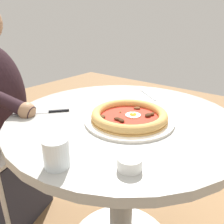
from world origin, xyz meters
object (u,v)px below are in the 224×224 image
ramekin_capers (130,162)px  fork_utensil (148,95)px  steak_knife (50,112)px  dining_table (122,158)px  diner_person (2,136)px  water_glass (56,155)px  pizza_on_plate (129,117)px

ramekin_capers → fork_utensil: 0.62m
steak_knife → ramekin_capers: bearing=166.4°
dining_table → diner_person: bearing=17.7°
water_glass → ramekin_capers: bearing=-145.4°
water_glass → ramekin_capers: size_ratio=1.21×
water_glass → diner_person: (0.69, -0.17, -0.25)m
ramekin_capers → diner_person: size_ratio=0.05×
pizza_on_plate → water_glass: 0.35m
steak_knife → fork_utensil: bearing=-113.9°
dining_table → diner_person: 0.66m
dining_table → water_glass: bearing=98.8°
steak_knife → water_glass: bearing=145.0°
fork_utensil → diner_person: size_ratio=0.12×
diner_person → dining_table: bearing=-162.3°
steak_knife → diner_person: diner_person is taller
dining_table → ramekin_capers: size_ratio=13.79×
steak_knife → diner_person: 0.44m
dining_table → water_glass: water_glass is taller
pizza_on_plate → water_glass: bearing=91.4°
water_glass → pizza_on_plate: bearing=-88.6°
pizza_on_plate → dining_table: bearing=-30.5°
ramekin_capers → dining_table: bearing=-51.6°
ramekin_capers → water_glass: bearing=34.6°
water_glass → steak_knife: bearing=-35.0°
water_glass → diner_person: diner_person is taller
steak_knife → fork_utensil: steak_knife is taller
water_glass → fork_utensil: 0.68m
dining_table → steak_knife: (0.26, 0.16, 0.20)m
water_glass → diner_person: 0.75m
steak_knife → diner_person: size_ratio=0.15×
dining_table → pizza_on_plate: pizza_on_plate is taller
steak_knife → fork_utensil: size_ratio=1.21×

